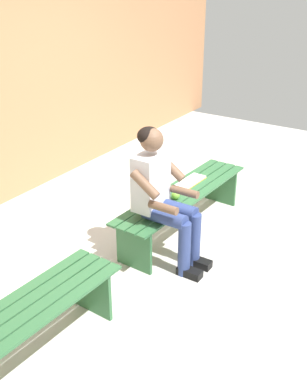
% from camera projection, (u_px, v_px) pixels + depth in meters
% --- Properties ---
extents(ground_plane, '(10.00, 7.00, 0.04)m').
position_uv_depth(ground_plane, '(225.00, 333.00, 3.49)').
color(ground_plane, beige).
extents(bench_near, '(1.86, 0.49, 0.44)m').
position_uv_depth(bench_near, '(183.00, 201.00, 4.65)').
color(bench_near, '#2D6038').
rests_on(bench_near, ground).
extents(bench_far, '(1.74, 0.49, 0.44)m').
position_uv_depth(bench_far, '(11.00, 332.00, 2.99)').
color(bench_far, '#2D6038').
rests_on(bench_far, ground).
extents(person_seated, '(0.50, 0.69, 1.24)m').
position_uv_depth(person_seated, '(162.00, 193.00, 4.04)').
color(person_seated, silver).
rests_on(person_seated, ground).
extents(apple, '(0.08, 0.08, 0.08)m').
position_uv_depth(apple, '(176.00, 195.00, 4.45)').
color(apple, '#72B738').
rests_on(apple, bench_near).
extents(book_open, '(0.42, 0.18, 0.02)m').
position_uv_depth(book_open, '(190.00, 182.00, 4.80)').
color(book_open, white).
rests_on(book_open, bench_near).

